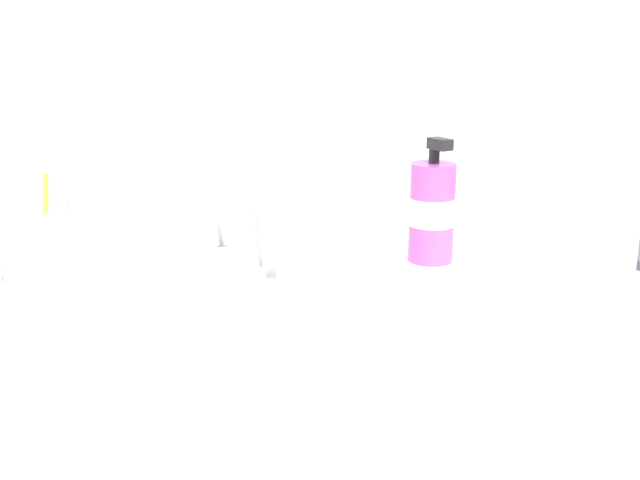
# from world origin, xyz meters

# --- Properties ---
(tiled_wall_back) EXTENTS (2.10, 0.04, 2.40)m
(tiled_wall_back) POSITION_xyz_m (0.00, 0.38, 1.20)
(tiled_wall_back) COLOR silver
(tiled_wall_back) RESTS_ON ground
(sink_basin) EXTENTS (0.40, 0.40, 0.10)m
(sink_basin) POSITION_xyz_m (-0.02, -0.01, 0.85)
(sink_basin) COLOR white
(sink_basin) RESTS_ON vanity_counter
(faucet) EXTENTS (0.02, 0.16, 0.14)m
(faucet) POSITION_xyz_m (-0.02, 0.18, 0.96)
(faucet) COLOR silver
(faucet) RESTS_ON sink_basin
(toothbrush_cup) EXTENTS (0.08, 0.08, 0.11)m
(toothbrush_cup) POSITION_xyz_m (-0.31, 0.25, 0.94)
(toothbrush_cup) COLOR white
(toothbrush_cup) RESTS_ON vanity_counter
(toothbrush_white) EXTENTS (0.04, 0.01, 0.19)m
(toothbrush_white) POSITION_xyz_m (-0.27, 0.25, 1.00)
(toothbrush_white) COLOR white
(toothbrush_white) RESTS_ON toothbrush_cup
(toothbrush_yellow) EXTENTS (0.03, 0.01, 0.18)m
(toothbrush_yellow) POSITION_xyz_m (-0.29, 0.25, 0.99)
(toothbrush_yellow) COLOR yellow
(toothbrush_yellow) RESTS_ON toothbrush_cup
(soap_dispenser) EXTENTS (0.07, 0.07, 0.18)m
(soap_dispenser) POSITION_xyz_m (0.23, 0.11, 0.96)
(soap_dispenser) COLOR #B24CA5
(soap_dispenser) RESTS_ON vanity_counter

